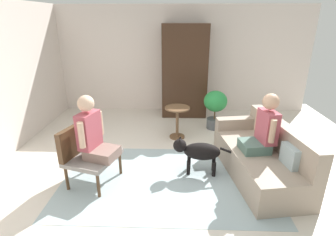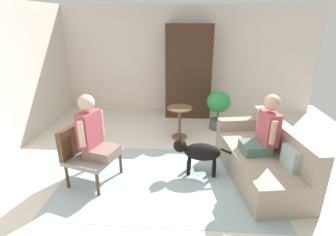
# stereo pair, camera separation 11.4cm
# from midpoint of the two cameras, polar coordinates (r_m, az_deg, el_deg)

# --- Properties ---
(ground_plane) EXTENTS (7.19, 7.19, 0.00)m
(ground_plane) POSITION_cam_midpoint_polar(r_m,az_deg,el_deg) (4.22, 2.75, -11.49)
(ground_plane) COLOR beige
(back_wall) EXTENTS (6.42, 0.12, 2.56)m
(back_wall) POSITION_cam_midpoint_polar(r_m,az_deg,el_deg) (6.69, 3.58, 12.43)
(back_wall) COLOR silver
(back_wall) RESTS_ON ground
(area_rug) EXTENTS (3.05, 1.94, 0.01)m
(area_rug) POSITION_cam_midpoint_polar(r_m,az_deg,el_deg) (4.02, 0.48, -13.17)
(area_rug) COLOR #9EB2B7
(area_rug) RESTS_ON ground
(couch) EXTENTS (1.09, 1.93, 0.83)m
(couch) POSITION_cam_midpoint_polar(r_m,az_deg,el_deg) (4.21, 20.39, -8.23)
(couch) COLOR gray
(couch) RESTS_ON ground
(armchair) EXTENTS (0.78, 0.84, 0.85)m
(armchair) POSITION_cam_midpoint_polar(r_m,az_deg,el_deg) (3.97, -16.54, -6.37)
(armchair) COLOR #4C331E
(armchair) RESTS_ON ground
(person_on_couch) EXTENTS (0.49, 0.52, 0.86)m
(person_on_couch) POSITION_cam_midpoint_polar(r_m,az_deg,el_deg) (3.98, 20.98, -2.28)
(person_on_couch) COLOR #4D6C61
(person_on_armchair) EXTENTS (0.56, 0.52, 0.88)m
(person_on_armchair) POSITION_cam_midpoint_polar(r_m,az_deg,el_deg) (3.76, -15.06, -2.97)
(person_on_armchair) COLOR #83675D
(round_end_table) EXTENTS (0.49, 0.49, 0.64)m
(round_end_table) POSITION_cam_midpoint_polar(r_m,az_deg,el_deg) (5.17, 3.16, -0.13)
(round_end_table) COLOR brown
(round_end_table) RESTS_ON ground
(dog) EXTENTS (0.88, 0.31, 0.58)m
(dog) POSITION_cam_midpoint_polar(r_m,az_deg,el_deg) (4.03, 7.39, -7.23)
(dog) COLOR black
(dog) RESTS_ON ground
(potted_plant) EXTENTS (0.49, 0.49, 0.83)m
(potted_plant) POSITION_cam_midpoint_polar(r_m,az_deg,el_deg) (5.66, 11.41, 2.61)
(potted_plant) COLOR #4C5156
(potted_plant) RESTS_ON ground
(armoire_cabinet) EXTENTS (1.05, 0.56, 2.15)m
(armoire_cabinet) POSITION_cam_midpoint_polar(r_m,az_deg,el_deg) (6.32, 4.97, 9.99)
(armoire_cabinet) COLOR #382316
(armoire_cabinet) RESTS_ON ground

